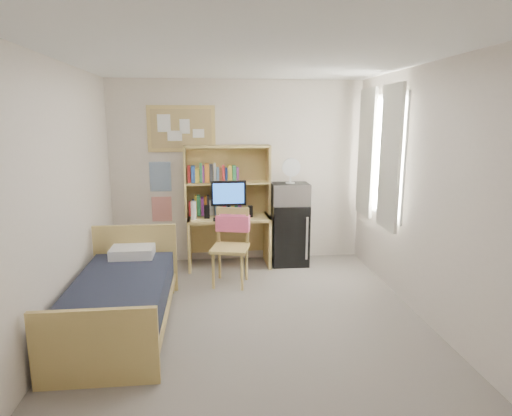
{
  "coord_description": "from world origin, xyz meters",
  "views": [
    {
      "loc": [
        -0.34,
        -4.05,
        2.04
      ],
      "look_at": [
        0.18,
        1.2,
        0.95
      ],
      "focal_mm": 30.0,
      "sensor_mm": 36.0,
      "label": 1
    }
  ],
  "objects": [
    {
      "name": "microwave",
      "position": [
        0.72,
        1.8,
        1.02
      ],
      "size": [
        0.52,
        0.4,
        0.3
      ],
      "primitive_type": "cube",
      "rotation": [
        0.0,
        0.0,
        -0.01
      ],
      "color": "silver",
      "rests_on": "mini_fridge"
    },
    {
      "name": "wall_left",
      "position": [
        -1.8,
        0.0,
        1.3
      ],
      "size": [
        0.04,
        4.2,
        2.6
      ],
      "primitive_type": "cube",
      "color": "silver",
      "rests_on": "floor"
    },
    {
      "name": "window_unit",
      "position": [
        1.75,
        1.2,
        1.6
      ],
      "size": [
        0.1,
        1.4,
        1.7
      ],
      "primitive_type": "cube",
      "color": "white",
      "rests_on": "wall_right"
    },
    {
      "name": "wall_right",
      "position": [
        1.8,
        0.0,
        1.3
      ],
      "size": [
        0.04,
        4.2,
        2.6
      ],
      "primitive_type": "cube",
      "color": "silver",
      "rests_on": "floor"
    },
    {
      "name": "speaker_left",
      "position": [
        -0.45,
        1.73,
        0.8
      ],
      "size": [
        0.08,
        0.08,
        0.18
      ],
      "primitive_type": "cube",
      "rotation": [
        0.0,
        0.0,
        0.03
      ],
      "color": "black",
      "rests_on": "desk"
    },
    {
      "name": "floor",
      "position": [
        0.0,
        0.0,
        -0.01
      ],
      "size": [
        3.6,
        4.2,
        0.02
      ],
      "primitive_type": "cube",
      "color": "gray",
      "rests_on": "ground"
    },
    {
      "name": "poster_wave",
      "position": [
        -1.1,
        2.09,
        1.25
      ],
      "size": [
        0.3,
        0.01,
        0.42
      ],
      "primitive_type": "cube",
      "color": "#245193",
      "rests_on": "wall_back"
    },
    {
      "name": "desk_chair",
      "position": [
        -0.16,
        1.07,
        0.48
      ],
      "size": [
        0.58,
        0.58,
        0.96
      ],
      "primitive_type": "cube",
      "rotation": [
        0.0,
        0.0,
        -0.23
      ],
      "color": "tan",
      "rests_on": "floor"
    },
    {
      "name": "wall_front",
      "position": [
        0.0,
        -2.1,
        1.3
      ],
      "size": [
        3.6,
        0.04,
        2.6
      ],
      "primitive_type": "cube",
      "color": "silver",
      "rests_on": "floor"
    },
    {
      "name": "curtain_right",
      "position": [
        1.72,
        1.6,
        1.6
      ],
      "size": [
        0.04,
        0.55,
        1.7
      ],
      "primitive_type": "cube",
      "color": "silver",
      "rests_on": "wall_right"
    },
    {
      "name": "hoodie",
      "position": [
        -0.11,
        1.27,
        0.75
      ],
      "size": [
        0.45,
        0.23,
        0.21
      ],
      "primitive_type": "cube",
      "rotation": [
        0.0,
        0.0,
        -0.23
      ],
      "color": "#FE608F",
      "rests_on": "desk_chair"
    },
    {
      "name": "wall_back",
      "position": [
        0.0,
        2.1,
        1.3
      ],
      "size": [
        3.6,
        0.04,
        2.6
      ],
      "primitive_type": "cube",
      "color": "silver",
      "rests_on": "floor"
    },
    {
      "name": "water_bottle",
      "position": [
        -0.63,
        1.68,
        0.84
      ],
      "size": [
        0.08,
        0.08,
        0.25
      ],
      "primitive_type": "cylinder",
      "rotation": [
        0.0,
        0.0,
        0.03
      ],
      "color": "white",
      "rests_on": "desk"
    },
    {
      "name": "hutch",
      "position": [
        -0.15,
        1.94,
        1.2
      ],
      "size": [
        1.21,
        0.34,
        0.98
      ],
      "primitive_type": "cube",
      "rotation": [
        0.0,
        0.0,
        0.03
      ],
      "color": "tan",
      "rests_on": "desk"
    },
    {
      "name": "speaker_right",
      "position": [
        0.15,
        1.74,
        0.79
      ],
      "size": [
        0.07,
        0.07,
        0.16
      ],
      "primitive_type": "cube",
      "rotation": [
        0.0,
        0.0,
        0.03
      ],
      "color": "black",
      "rests_on": "desk"
    },
    {
      "name": "keyboard",
      "position": [
        -0.14,
        1.59,
        0.72
      ],
      "size": [
        0.44,
        0.15,
        0.02
      ],
      "primitive_type": "cube",
      "rotation": [
        0.0,
        0.0,
        0.03
      ],
      "color": "black",
      "rests_on": "desk"
    },
    {
      "name": "desk_fan",
      "position": [
        0.72,
        1.8,
        1.33
      ],
      "size": [
        0.26,
        0.26,
        0.32
      ],
      "primitive_type": "cylinder",
      "rotation": [
        0.0,
        0.0,
        -0.01
      ],
      "color": "white",
      "rests_on": "microwave"
    },
    {
      "name": "ceiling",
      "position": [
        0.0,
        0.0,
        2.6
      ],
      "size": [
        3.6,
        4.2,
        0.02
      ],
      "primitive_type": "cube",
      "color": "white",
      "rests_on": "wall_back"
    },
    {
      "name": "mini_fridge",
      "position": [
        0.72,
        1.82,
        0.43
      ],
      "size": [
        0.52,
        0.52,
        0.87
      ],
      "primitive_type": "cube",
      "rotation": [
        0.0,
        0.0,
        -0.01
      ],
      "color": "black",
      "rests_on": "floor"
    },
    {
      "name": "monitor",
      "position": [
        -0.15,
        1.73,
        0.97
      ],
      "size": [
        0.49,
        0.05,
        0.52
      ],
      "primitive_type": "cube",
      "rotation": [
        0.0,
        0.0,
        0.03
      ],
      "color": "black",
      "rests_on": "desk"
    },
    {
      "name": "poster_japan",
      "position": [
        -1.1,
        2.09,
        0.78
      ],
      "size": [
        0.28,
        0.01,
        0.36
      ],
      "primitive_type": "cube",
      "color": "red",
      "rests_on": "wall_back"
    },
    {
      "name": "bed",
      "position": [
        -1.28,
        -0.01,
        0.25
      ],
      "size": [
        0.93,
        1.85,
        0.51
      ],
      "primitive_type": "cube",
      "rotation": [
        0.0,
        0.0,
        0.01
      ],
      "color": "black",
      "rests_on": "floor"
    },
    {
      "name": "desk",
      "position": [
        -0.15,
        1.79,
        0.36
      ],
      "size": [
        1.16,
        0.6,
        0.71
      ],
      "primitive_type": "cube",
      "rotation": [
        0.0,
        0.0,
        0.03
      ],
      "color": "tan",
      "rests_on": "floor"
    },
    {
      "name": "bulletin_board",
      "position": [
        -0.78,
        2.08,
        1.92
      ],
      "size": [
        0.94,
        0.03,
        0.64
      ],
      "primitive_type": "cube",
      "color": "tan",
      "rests_on": "wall_back"
    },
    {
      "name": "pillow",
      "position": [
        -1.28,
        0.74,
        0.56
      ],
      "size": [
        0.48,
        0.34,
        0.11
      ],
      "primitive_type": "cube",
      "rotation": [
        0.0,
        0.0,
        0.01
      ],
      "color": "white",
      "rests_on": "bed"
    },
    {
      "name": "curtain_left",
      "position": [
        1.72,
        0.8,
        1.6
      ],
      "size": [
        0.04,
        0.55,
        1.7
      ],
      "primitive_type": "cube",
      "color": "silver",
      "rests_on": "wall_right"
    }
  ]
}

